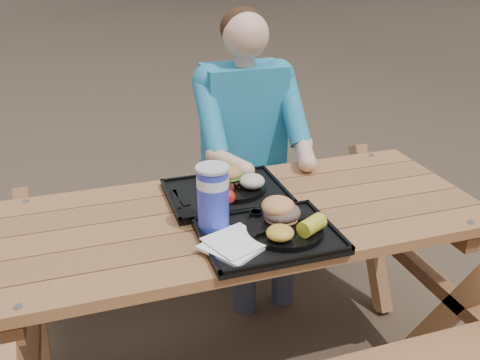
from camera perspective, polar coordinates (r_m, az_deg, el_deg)
name	(u,v)px	position (r m, az deg, el deg)	size (l,w,h in m)	color
picnic_table	(240,295)	(2.17, 0.00, -12.21)	(1.80, 1.49, 0.75)	#999999
tray_near	(269,237)	(1.80, 3.11, -6.07)	(0.45, 0.35, 0.02)	black
tray_far	(226,194)	(2.08, -1.49, -1.50)	(0.45, 0.35, 0.02)	black
plate_near	(285,230)	(1.80, 4.82, -5.31)	(0.26, 0.26, 0.02)	black
plate_far	(233,187)	(2.09, -0.79, -0.78)	(0.26, 0.26, 0.02)	black
napkin_stack	(234,245)	(1.71, -0.66, -6.90)	(0.17, 0.17, 0.02)	white
soda_cup	(213,199)	(1.78, -2.88, -2.04)	(0.11, 0.11, 0.21)	#1824B4
condiment_bbq	(256,215)	(1.88, 1.70, -3.74)	(0.05, 0.05, 0.03)	black
condiment_mustard	(269,211)	(1.91, 3.07, -3.32)	(0.05, 0.05, 0.03)	gold
sandwich	(282,203)	(1.81, 4.53, -2.46)	(0.12, 0.12, 0.12)	#DC8C4D
mac_cheese	(280,233)	(1.72, 4.30, -5.64)	(0.09, 0.09, 0.05)	gold
corn_cob	(312,225)	(1.76, 7.67, -4.80)	(0.09, 0.09, 0.06)	yellow
cutlery_far	(181,197)	(2.04, -6.34, -1.83)	(0.03, 0.15, 0.01)	black
burger	(228,170)	(2.10, -1.26, 1.12)	(0.11, 0.11, 0.10)	#BB8342
baked_beans	(222,188)	(2.01, -1.89, -0.88)	(0.09, 0.09, 0.04)	#430F0D
potato_salad	(252,181)	(2.05, 1.30, -0.13)	(0.10, 0.10, 0.05)	beige
diner	(245,164)	(2.66, 0.49, 1.74)	(0.48, 0.84, 1.28)	#18A8AD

